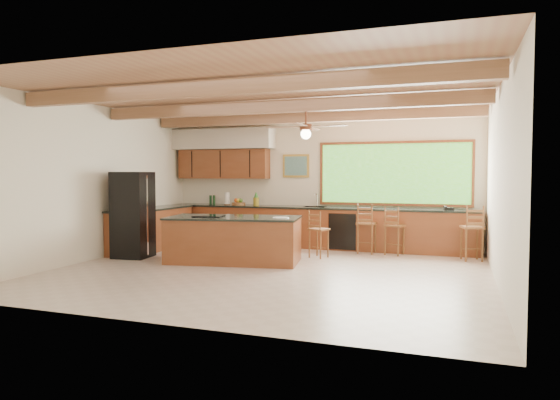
% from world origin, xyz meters
% --- Properties ---
extents(ground, '(7.20, 7.20, 0.00)m').
position_xyz_m(ground, '(0.00, 0.00, 0.00)').
color(ground, beige).
rests_on(ground, ground).
extents(room_shell, '(7.27, 6.54, 3.02)m').
position_xyz_m(room_shell, '(-0.17, 0.65, 2.21)').
color(room_shell, silver).
rests_on(room_shell, ground).
extents(counter_run, '(7.12, 3.10, 1.25)m').
position_xyz_m(counter_run, '(-0.82, 2.52, 0.46)').
color(counter_run, brown).
rests_on(counter_run, ground).
extents(island, '(2.62, 1.56, 0.88)m').
position_xyz_m(island, '(-0.94, 0.60, 0.43)').
color(island, brown).
rests_on(island, ground).
extents(refrigerator, '(0.73, 0.71, 1.70)m').
position_xyz_m(refrigerator, '(-3.05, 0.40, 0.85)').
color(refrigerator, black).
rests_on(refrigerator, ground).
extents(bar_stool_a, '(0.40, 0.40, 1.04)m').
position_xyz_m(bar_stool_a, '(1.25, 2.39, 0.62)').
color(bar_stool_a, brown).
rests_on(bar_stool_a, ground).
extents(bar_stool_b, '(0.43, 0.43, 0.94)m').
position_xyz_m(bar_stool_b, '(0.45, 1.55, 0.55)').
color(bar_stool_b, brown).
rests_on(bar_stool_b, ground).
extents(bar_stool_c, '(0.44, 0.44, 1.00)m').
position_xyz_m(bar_stool_c, '(1.82, 2.40, 0.59)').
color(bar_stool_c, brown).
rests_on(bar_stool_c, ground).
extents(bar_stool_d, '(0.47, 0.47, 1.07)m').
position_xyz_m(bar_stool_d, '(3.30, 2.20, 0.63)').
color(bar_stool_d, brown).
rests_on(bar_stool_d, ground).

